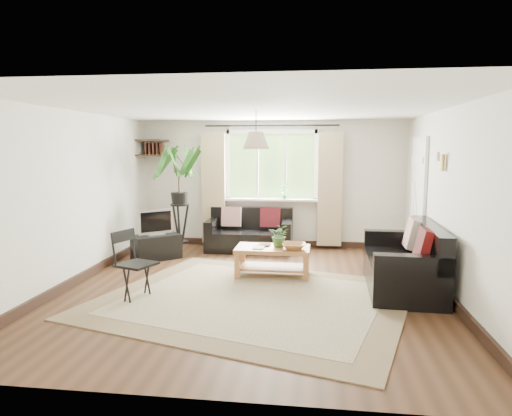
# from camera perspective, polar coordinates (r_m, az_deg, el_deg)

# --- Properties ---
(floor) EXTENTS (5.50, 5.50, 0.00)m
(floor) POSITION_cam_1_polar(r_m,az_deg,el_deg) (6.25, -0.47, -10.08)
(floor) COLOR #331E11
(floor) RESTS_ON ground
(ceiling) EXTENTS (5.50, 5.50, 0.00)m
(ceiling) POSITION_cam_1_polar(r_m,az_deg,el_deg) (5.98, -0.50, 12.43)
(ceiling) COLOR white
(ceiling) RESTS_ON floor
(wall_back) EXTENTS (5.00, 0.02, 2.40)m
(wall_back) POSITION_cam_1_polar(r_m,az_deg,el_deg) (8.71, 1.96, 2.99)
(wall_back) COLOR beige
(wall_back) RESTS_ON floor
(wall_front) EXTENTS (5.00, 0.02, 2.40)m
(wall_front) POSITION_cam_1_polar(r_m,az_deg,el_deg) (3.32, -6.91, -4.51)
(wall_front) COLOR beige
(wall_front) RESTS_ON floor
(wall_left) EXTENTS (0.02, 5.50, 2.40)m
(wall_left) POSITION_cam_1_polar(r_m,az_deg,el_deg) (6.80, -21.86, 1.16)
(wall_left) COLOR beige
(wall_left) RESTS_ON floor
(wall_right) EXTENTS (0.02, 5.50, 2.40)m
(wall_right) POSITION_cam_1_polar(r_m,az_deg,el_deg) (6.18, 23.16, 0.51)
(wall_right) COLOR beige
(wall_right) RESTS_ON floor
(rug) EXTENTS (4.38, 4.02, 0.02)m
(rug) POSITION_cam_1_polar(r_m,az_deg,el_deg) (5.83, -0.40, -11.28)
(rug) COLOR beige
(rug) RESTS_ON floor
(window) EXTENTS (2.50, 0.16, 2.16)m
(window) POSITION_cam_1_polar(r_m,az_deg,el_deg) (8.65, 1.94, 5.28)
(window) COLOR white
(window) RESTS_ON wall_back
(door) EXTENTS (0.06, 0.96, 2.06)m
(door) POSITION_cam_1_polar(r_m,az_deg,el_deg) (7.83, 19.51, 0.58)
(door) COLOR silver
(door) RESTS_ON wall_right
(corner_shelf) EXTENTS (0.50, 0.50, 0.34)m
(corner_shelf) POSITION_cam_1_polar(r_m,az_deg,el_deg) (8.94, -12.82, 7.35)
(corner_shelf) COLOR black
(corner_shelf) RESTS_ON wall_back
(pendant_lamp) EXTENTS (0.36, 0.36, 0.54)m
(pendant_lamp) POSITION_cam_1_polar(r_m,az_deg,el_deg) (6.35, 0.00, 8.98)
(pendant_lamp) COLOR beige
(pendant_lamp) RESTS_ON ceiling
(wall_sconce) EXTENTS (0.12, 0.12, 0.28)m
(wall_sconce) POSITION_cam_1_polar(r_m,az_deg,el_deg) (6.41, 22.08, 5.65)
(wall_sconce) COLOR beige
(wall_sconce) RESTS_ON wall_right
(sofa_back) EXTENTS (1.56, 0.78, 0.73)m
(sofa_back) POSITION_cam_1_polar(r_m,az_deg,el_deg) (8.42, -0.81, -2.88)
(sofa_back) COLOR black
(sofa_back) RESTS_ON floor
(sofa_right) EXTENTS (1.82, 0.97, 0.84)m
(sofa_right) POSITION_cam_1_polar(r_m,az_deg,el_deg) (6.44, 17.81, -6.02)
(sofa_right) COLOR black
(sofa_right) RESTS_ON floor
(coffee_table) EXTENTS (1.09, 0.60, 0.44)m
(coffee_table) POSITION_cam_1_polar(r_m,az_deg,el_deg) (6.78, 2.10, -6.72)
(coffee_table) COLOR olive
(coffee_table) RESTS_ON floor
(table_plant) EXTENTS (0.34, 0.30, 0.34)m
(table_plant) POSITION_cam_1_polar(r_m,az_deg,el_deg) (6.73, 2.99, -3.41)
(table_plant) COLOR #3A6629
(table_plant) RESTS_ON coffee_table
(bowl) EXTENTS (0.35, 0.35, 0.09)m
(bowl) POSITION_cam_1_polar(r_m,az_deg,el_deg) (6.60, 4.75, -4.78)
(bowl) COLOR #9D6836
(bowl) RESTS_ON coffee_table
(book_a) EXTENTS (0.16, 0.22, 0.02)m
(book_a) POSITION_cam_1_polar(r_m,az_deg,el_deg) (6.66, -0.34, -4.94)
(book_a) COLOR white
(book_a) RESTS_ON coffee_table
(book_b) EXTENTS (0.18, 0.24, 0.02)m
(book_b) POSITION_cam_1_polar(r_m,az_deg,el_deg) (6.86, 0.40, -4.54)
(book_b) COLOR brown
(book_b) RESTS_ON coffee_table
(tv_stand) EXTENTS (0.87, 0.83, 0.42)m
(tv_stand) POSITION_cam_1_polar(r_m,az_deg,el_deg) (8.00, -12.35, -4.77)
(tv_stand) COLOR black
(tv_stand) RESTS_ON floor
(tv) EXTENTS (0.58, 0.54, 0.46)m
(tv) POSITION_cam_1_polar(r_m,az_deg,el_deg) (7.92, -12.44, -1.68)
(tv) COLOR #A5A5AA
(tv) RESTS_ON tv_stand
(palm_stand) EXTENTS (0.96, 0.96, 1.95)m
(palm_stand) POSITION_cam_1_polar(r_m,az_deg,el_deg) (8.21, -9.54, 1.02)
(palm_stand) COLOR black
(palm_stand) RESTS_ON floor
(folding_chair) EXTENTS (0.57, 0.57, 0.86)m
(folding_chair) POSITION_cam_1_polar(r_m,az_deg,el_deg) (5.92, -14.69, -6.98)
(folding_chair) COLOR black
(folding_chair) RESTS_ON floor
(sill_plant) EXTENTS (0.14, 0.10, 0.27)m
(sill_plant) POSITION_cam_1_polar(r_m,az_deg,el_deg) (8.59, 3.54, 2.01)
(sill_plant) COLOR #2D6023
(sill_plant) RESTS_ON window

